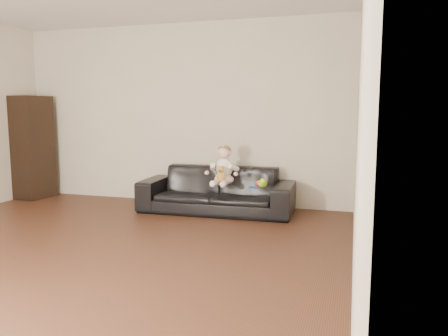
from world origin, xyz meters
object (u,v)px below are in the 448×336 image
(toy_blue_disc, at_px, (253,188))
(toy_rattle, at_px, (258,184))
(cabinet, at_px, (33,147))
(baby, at_px, (224,167))
(teddy_bear, at_px, (221,174))
(toy_green, at_px, (262,183))
(sofa, at_px, (217,190))

(toy_blue_disc, bearing_deg, toy_rattle, 79.94)
(cabinet, bearing_deg, baby, 1.85)
(cabinet, relative_size, baby, 3.04)
(baby, bearing_deg, cabinet, 178.35)
(teddy_bear, relative_size, toy_green, 1.40)
(toy_rattle, bearing_deg, cabinet, 176.92)
(sofa, height_order, toy_rattle, sofa)
(baby, bearing_deg, toy_green, -2.40)
(baby, relative_size, toy_green, 3.57)
(sofa, xyz_separation_m, baby, (0.13, -0.11, 0.32))
(toy_green, bearing_deg, toy_rattle, 138.91)
(sofa, distance_m, toy_blue_disc, 0.62)
(baby, distance_m, toy_blue_disc, 0.50)
(sofa, relative_size, toy_blue_disc, 18.51)
(sofa, relative_size, baby, 3.93)
(toy_green, bearing_deg, sofa, 166.70)
(teddy_bear, bearing_deg, toy_blue_disc, -7.51)
(sofa, relative_size, toy_green, 14.03)
(cabinet, relative_size, teddy_bear, 7.77)
(toy_green, relative_size, toy_blue_disc, 1.32)
(teddy_bear, relative_size, toy_rattle, 3.23)
(toy_rattle, distance_m, toy_blue_disc, 0.16)
(sofa, distance_m, baby, 0.37)
(sofa, bearing_deg, toy_green, -14.96)
(cabinet, bearing_deg, teddy_bear, -0.96)
(teddy_bear, bearing_deg, toy_green, 1.79)
(baby, xyz_separation_m, toy_rattle, (0.45, 0.02, -0.20))
(baby, bearing_deg, toy_rattle, 4.57)
(cabinet, bearing_deg, toy_green, 1.74)
(sofa, bearing_deg, baby, -42.37)
(teddy_bear, distance_m, toy_green, 0.54)
(baby, bearing_deg, toy_blue_disc, -15.10)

